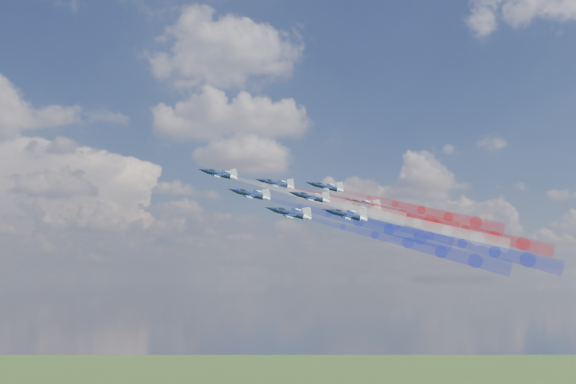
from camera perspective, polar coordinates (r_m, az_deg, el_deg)
name	(u,v)px	position (r m, az deg, el deg)	size (l,w,h in m)	color
jet_lead	(219,174)	(180.57, -5.91, 1.53)	(9.35, 11.69, 3.12)	black
trail_lead	(319,199)	(174.46, 2.68, -0.56)	(3.90, 45.72, 3.90)	white
jet_inner_left	(251,194)	(168.40, -3.21, -0.21)	(9.35, 11.69, 3.12)	black
trail_inner_left	(359,221)	(163.92, 6.07, -2.50)	(3.90, 45.72, 3.90)	#1826CD
jet_inner_right	(276,184)	(186.28, -1.01, 0.69)	(9.35, 11.69, 3.12)	black
trail_inner_right	(374,208)	(182.51, 7.39, -1.35)	(3.90, 45.72, 3.90)	red
jet_outer_left	(290,213)	(156.28, 0.17, -1.84)	(9.35, 11.69, 3.12)	black
trail_outer_left	(408,243)	(153.77, 10.22, -4.31)	(3.90, 45.72, 3.90)	#1826CD
jet_center_third	(311,197)	(173.86, 1.94, -0.46)	(9.35, 11.69, 3.12)	black
trail_center_third	(417,223)	(171.78, 10.96, -2.64)	(3.90, 45.72, 3.90)	white
jet_outer_right	(326,187)	(193.96, 3.27, 0.42)	(9.35, 11.69, 3.12)	black
trail_outer_right	(422,210)	(192.17, 11.35, -1.52)	(3.90, 45.72, 3.90)	red
jet_rear_left	(347,215)	(162.92, 5.03, -1.98)	(9.35, 11.69, 3.12)	black
trail_rear_left	(462,244)	(162.64, 14.65, -4.28)	(3.90, 45.72, 3.90)	#1826CD
jet_rear_right	(362,205)	(183.72, 6.37, -1.09)	(9.35, 11.69, 3.12)	black
trail_rear_right	(465,230)	(183.69, 14.88, -3.13)	(3.90, 45.72, 3.90)	red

